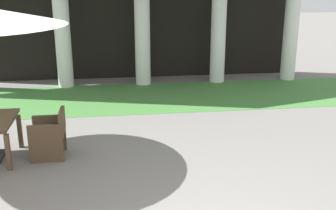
# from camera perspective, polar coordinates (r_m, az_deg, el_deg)

# --- Properties ---
(lawn_strip) EXTENTS (11.52, 2.69, 0.01)m
(lawn_strip) POSITION_cam_1_polar(r_m,az_deg,el_deg) (10.41, -2.84, 1.10)
(lawn_strip) COLOR #47843D
(lawn_strip) RESTS_ON ground
(patio_chair_near_foreground_east) EXTENTS (0.56, 0.55, 0.80)m
(patio_chair_near_foreground_east) POSITION_cam_1_polar(r_m,az_deg,el_deg) (7.19, -16.02, -3.92)
(patio_chair_near_foreground_east) COLOR brown
(patio_chair_near_foreground_east) RESTS_ON ground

